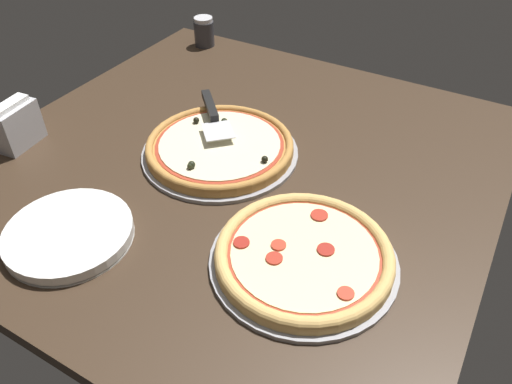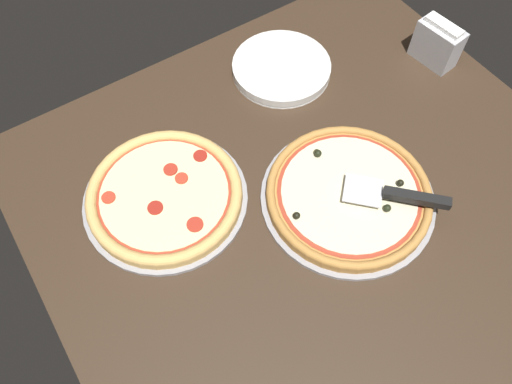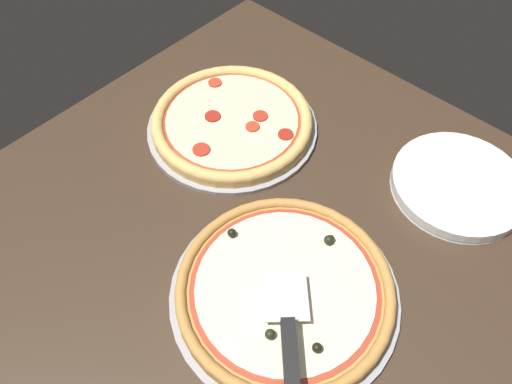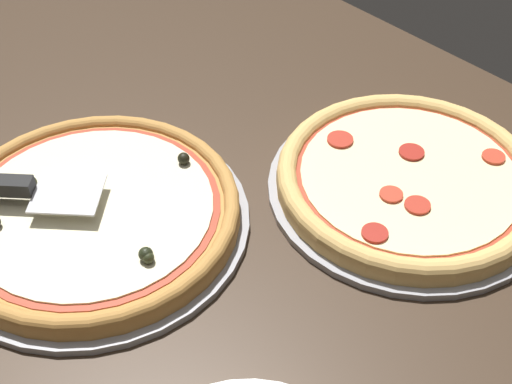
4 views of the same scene
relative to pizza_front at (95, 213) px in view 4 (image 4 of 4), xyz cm
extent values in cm
cube|color=#38281C|center=(-0.50, 4.64, -4.34)|extent=(123.38, 122.69, 3.60)
cylinder|color=#939399|center=(-0.01, 0.00, -2.04)|extent=(39.09, 39.09, 1.00)
cylinder|color=#B77F3D|center=(-0.01, 0.00, -0.55)|extent=(36.74, 36.74, 1.97)
torus|color=#B77F3D|center=(-0.01, 0.00, 0.43)|extent=(36.74, 36.74, 1.95)
cylinder|color=#A33823|center=(-0.01, 0.00, 0.51)|extent=(31.94, 31.94, 0.15)
cylinder|color=beige|center=(-0.01, 0.00, 0.63)|extent=(30.13, 30.13, 0.40)
sphere|color=black|center=(0.78, 13.50, 1.63)|extent=(1.60, 1.60, 1.60)
sphere|color=black|center=(11.13, -0.06, 1.69)|extent=(1.72, 1.72, 1.72)
sphere|color=#282D19|center=(11.60, -0.11, 1.56)|extent=(1.47, 1.47, 1.47)
sphere|color=black|center=(-8.50, -3.71, 1.66)|extent=(1.67, 1.67, 1.67)
cylinder|color=#939399|center=(21.98, 34.07, -2.04)|extent=(36.88, 36.88, 1.00)
cylinder|color=#DBAD60|center=(21.98, 34.07, -0.67)|extent=(34.66, 34.66, 1.75)
torus|color=#DBAD60|center=(21.98, 34.07, 0.21)|extent=(34.66, 34.66, 2.59)
cylinder|color=#A33823|center=(21.98, 34.07, 0.28)|extent=(30.13, 30.13, 0.15)
cylinder|color=beige|center=(21.98, 34.07, 0.41)|extent=(28.42, 28.42, 0.40)
cylinder|color=#AD2D1E|center=(11.28, 32.35, 0.81)|extent=(3.60, 3.60, 0.40)
cylinder|color=#AD2D1E|center=(26.48, 29.95, 0.81)|extent=(3.26, 3.26, 0.40)
cylinder|color=maroon|center=(19.54, 37.46, 0.81)|extent=(3.42, 3.42, 0.40)
cylinder|color=#B73823|center=(23.04, 29.04, 0.81)|extent=(2.98, 2.98, 0.40)
cylinder|color=maroon|center=(26.03, 22.44, 0.81)|extent=(3.23, 3.23, 0.40)
cylinder|color=#B73823|center=(27.50, 44.78, 0.81)|extent=(3.08, 3.08, 0.40)
cube|color=silver|center=(-2.59, -1.74, 2.67)|extent=(10.98, 10.96, 0.24)
camera|label=1|loc=(83.60, 58.95, 70.65)|focal=35.00mm
camera|label=2|loc=(-36.32, 48.47, 94.57)|focal=35.00mm
camera|label=3|loc=(-31.21, -21.51, 76.20)|focal=35.00mm
camera|label=4|loc=(59.51, -27.14, 62.42)|focal=50.00mm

